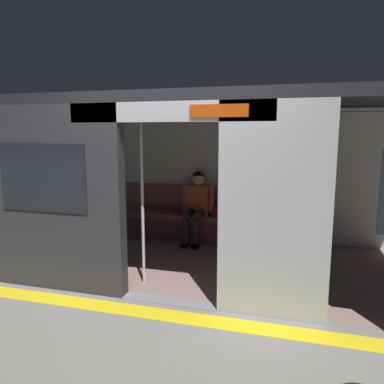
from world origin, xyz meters
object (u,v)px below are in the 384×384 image
object	(u,v)px
person_seated	(197,202)
handbag	(219,210)
book	(174,211)
train_car	(195,156)
grab_pole_far	(223,201)
bench_seat	(216,222)
grab_pole_door	(142,198)

from	to	relation	value
person_seated	handbag	world-z (taller)	person_seated
handbag	book	xyz separation A→B (m)	(0.80, -0.02, -0.07)
person_seated	book	bearing A→B (deg)	-13.61
train_car	book	world-z (taller)	train_car
train_car	grab_pole_far	distance (m)	1.05
train_car	bench_seat	size ratio (longest dim) A/B	1.98
person_seated	handbag	xyz separation A→B (m)	(-0.37, -0.08, -0.14)
train_car	person_seated	distance (m)	1.33
train_car	grab_pole_door	bearing A→B (deg)	65.42
train_car	person_seated	world-z (taller)	train_car
grab_pole_door	grab_pole_far	world-z (taller)	same
person_seated	book	distance (m)	0.49
grab_pole_door	grab_pole_far	xyz separation A→B (m)	(-0.94, -0.10, 0.00)
handbag	grab_pole_far	bearing A→B (deg)	102.79
grab_pole_far	grab_pole_door	bearing A→B (deg)	5.88
bench_seat	handbag	size ratio (longest dim) A/B	12.43
book	grab_pole_door	world-z (taller)	grab_pole_door
person_seated	book	world-z (taller)	person_seated
train_car	bench_seat	bearing A→B (deg)	-94.09
bench_seat	person_seated	xyz separation A→B (m)	(0.32, 0.05, 0.33)
grab_pole_door	book	bearing A→B (deg)	-82.08
handbag	grab_pole_door	size ratio (longest dim) A/B	0.12
person_seated	grab_pole_far	bearing A→B (deg)	113.94
train_car	grab_pole_door	xyz separation A→B (m)	(0.40, 0.87, -0.45)
bench_seat	grab_pole_far	distance (m)	2.02
train_car	book	size ratio (longest dim) A/B	29.09
book	grab_pole_far	size ratio (longest dim) A/B	0.11
grab_pole_far	person_seated	bearing A→B (deg)	-66.06
bench_seat	book	world-z (taller)	book
handbag	grab_pole_far	xyz separation A→B (m)	(-0.42, 1.86, 0.52)
book	grab_pole_door	size ratio (longest dim) A/B	0.11
bench_seat	book	size ratio (longest dim) A/B	14.70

